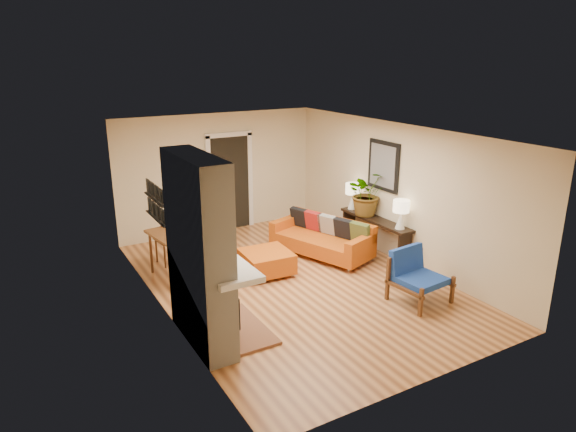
% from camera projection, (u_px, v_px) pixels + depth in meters
% --- Properties ---
extents(room_shell, '(6.50, 6.50, 6.50)m').
position_uv_depth(room_shell, '(256.00, 178.00, 11.01)').
color(room_shell, tan).
rests_on(room_shell, ground).
extents(fireplace, '(1.09, 1.68, 2.60)m').
position_uv_depth(fireplace, '(202.00, 256.00, 6.76)').
color(fireplace, white).
rests_on(fireplace, ground).
extents(sofa, '(1.47, 2.17, 0.79)m').
position_uv_depth(sofa, '(324.00, 238.00, 10.06)').
color(sofa, silver).
rests_on(sofa, ground).
extents(ottoman, '(0.88, 0.88, 0.42)m').
position_uv_depth(ottoman, '(266.00, 261.00, 9.19)').
color(ottoman, silver).
rests_on(ottoman, ground).
extents(blue_chair, '(0.87, 0.86, 0.83)m').
position_uv_depth(blue_chair, '(415.00, 273.00, 8.18)').
color(blue_chair, brown).
rests_on(blue_chair, ground).
extents(dining_table, '(0.96, 1.89, 1.00)m').
position_uv_depth(dining_table, '(181.00, 241.00, 8.98)').
color(dining_table, brown).
rests_on(dining_table, ground).
extents(console_table, '(0.34, 1.85, 0.72)m').
position_uv_depth(console_table, '(375.00, 226.00, 10.03)').
color(console_table, black).
rests_on(console_table, ground).
extents(lamp_near, '(0.30, 0.30, 0.54)m').
position_uv_depth(lamp_near, '(401.00, 211.00, 9.31)').
color(lamp_near, white).
rests_on(lamp_near, console_table).
extents(lamp_far, '(0.30, 0.30, 0.54)m').
position_uv_depth(lamp_far, '(353.00, 193.00, 10.52)').
color(lamp_far, white).
rests_on(lamp_far, console_table).
extents(houseplant, '(0.86, 0.76, 0.90)m').
position_uv_depth(houseplant, '(367.00, 193.00, 10.09)').
color(houseplant, '#1E5919').
rests_on(houseplant, console_table).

